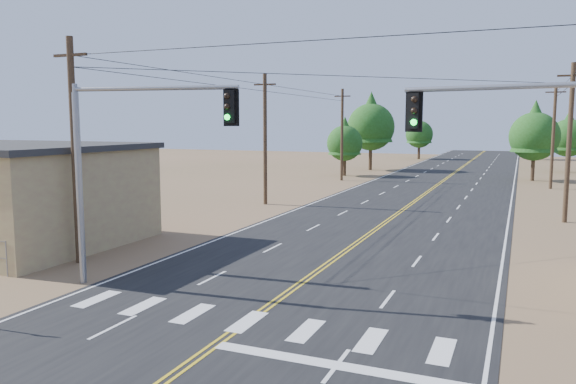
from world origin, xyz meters
The scene contains 14 objects.
road centered at (0.00, 30.00, 0.01)m, with size 15.00×200.00×0.02m, color black.
utility_pole_left_near centered at (-10.50, 12.00, 5.12)m, with size 1.80×0.30×10.00m.
utility_pole_left_mid centered at (-10.50, 32.00, 5.12)m, with size 1.80×0.30×10.00m.
utility_pole_left_far centered at (-10.50, 52.00, 5.12)m, with size 1.80×0.30×10.00m.
utility_pole_right_mid centered at (10.50, 32.00, 5.12)m, with size 1.80×0.30×10.00m.
utility_pole_right_far centered at (10.50, 52.00, 5.12)m, with size 1.80×0.30×10.00m.
signal_mast_left centered at (-6.12, 9.84, 5.26)m, with size 6.55×1.38×7.75m.
signal_mast_right centered at (8.82, 10.31, 5.13)m, with size 6.68×1.33×7.53m.
tree_left_near centered at (-11.85, 57.53, 4.34)m, with size 4.26×4.26×7.10m.
tree_left_mid centered at (-11.06, 66.94, 6.43)m, with size 6.31×6.31×10.51m.
tree_left_far centered at (-9.00, 93.23, 4.84)m, with size 4.75×4.75×7.91m.
tree_right_near centered at (9.00, 59.72, 5.39)m, with size 5.29×5.29×8.82m.
tree_right_mid centered at (13.22, 72.90, 4.91)m, with size 4.82×4.82×8.03m.
tree_right_far centered at (9.89, 99.63, 4.95)m, with size 4.86×4.86×8.10m.
Camera 1 is at (7.77, -7.29, 6.25)m, focal length 35.00 mm.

